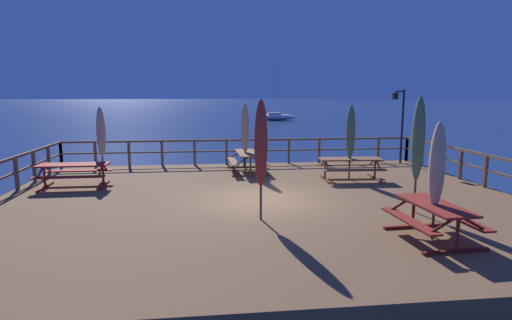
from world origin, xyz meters
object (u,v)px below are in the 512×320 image
(picnic_table_mid_right, at_px, (434,214))
(patio_umbrella_tall_front, at_px, (101,132))
(picnic_table_mid_left, at_px, (247,157))
(sailboat_distant, at_px, (276,117))
(lamp_post_hooked, at_px, (400,115))
(patio_umbrella_tall_back_right, at_px, (351,132))
(patio_umbrella_tall_back_left, at_px, (418,140))
(patio_umbrella_short_front, at_px, (245,128))
(picnic_table_front_left, at_px, (350,164))
(patio_umbrella_tall_mid_right, at_px, (261,144))
(picnic_table_back_left, at_px, (74,170))
(patio_umbrella_tall_mid_left, at_px, (437,166))

(picnic_table_mid_right, height_order, patio_umbrella_tall_front, patio_umbrella_tall_front)
(picnic_table_mid_left, bearing_deg, sailboat_distant, 79.14)
(patio_umbrella_tall_front, bearing_deg, sailboat_distant, 72.70)
(picnic_table_mid_right, distance_m, lamp_post_hooked, 9.96)
(patio_umbrella_tall_front, height_order, patio_umbrella_tall_back_right, patio_umbrella_tall_back_right)
(picnic_table_mid_left, xyz_separation_m, sailboat_distant, (8.49, 44.25, -0.89))
(patio_umbrella_tall_front, relative_size, patio_umbrella_tall_back_left, 0.86)
(picnic_table_mid_left, bearing_deg, patio_umbrella_short_front, 133.46)
(picnic_table_mid_left, xyz_separation_m, patio_umbrella_tall_back_left, (3.76, -6.03, 1.32))
(patio_umbrella_tall_back_right, relative_size, patio_umbrella_tall_back_left, 0.89)
(picnic_table_front_left, height_order, patio_umbrella_tall_front, patio_umbrella_tall_front)
(patio_umbrella_short_front, height_order, patio_umbrella_tall_back_right, patio_umbrella_short_front)
(patio_umbrella_tall_back_left, height_order, sailboat_distant, sailboat_distant)
(picnic_table_front_left, xyz_separation_m, patio_umbrella_tall_mid_right, (-3.76, -4.31, 1.28))
(picnic_table_mid_left, distance_m, patio_umbrella_tall_back_right, 4.11)
(lamp_post_hooked, bearing_deg, picnic_table_back_left, -165.87)
(patio_umbrella_tall_mid_right, bearing_deg, sailboat_distant, 80.16)
(picnic_table_back_left, height_order, patio_umbrella_tall_mid_right, patio_umbrella_tall_mid_right)
(patio_umbrella_short_front, bearing_deg, picnic_table_front_left, -28.79)
(picnic_table_mid_left, bearing_deg, picnic_table_mid_right, -68.51)
(picnic_table_back_left, bearing_deg, patio_umbrella_tall_front, 74.12)
(picnic_table_mid_right, relative_size, patio_umbrella_tall_back_right, 0.75)
(patio_umbrella_short_front, height_order, sailboat_distant, sailboat_distant)
(patio_umbrella_tall_back_left, bearing_deg, picnic_table_back_left, 157.30)
(patio_umbrella_short_front, bearing_deg, lamp_post_hooked, 9.18)
(picnic_table_mid_right, xyz_separation_m, picnic_table_front_left, (0.35, 6.11, 0.01))
(picnic_table_front_left, bearing_deg, picnic_table_mid_right, -93.28)
(picnic_table_mid_right, height_order, patio_umbrella_tall_back_left, patio_umbrella_tall_back_left)
(patio_umbrella_tall_front, height_order, patio_umbrella_tall_back_left, patio_umbrella_tall_back_left)
(patio_umbrella_tall_back_left, relative_size, patio_umbrella_tall_mid_right, 1.02)
(patio_umbrella_tall_front, distance_m, patio_umbrella_tall_back_right, 9.00)
(patio_umbrella_tall_back_left, bearing_deg, picnic_table_mid_right, -107.17)
(patio_umbrella_tall_back_right, relative_size, lamp_post_hooked, 0.83)
(patio_umbrella_tall_mid_left, height_order, patio_umbrella_tall_back_left, patio_umbrella_tall_back_left)
(patio_umbrella_tall_mid_left, bearing_deg, patio_umbrella_short_front, 111.67)
(picnic_table_mid_left, distance_m, patio_umbrella_tall_mid_left, 8.65)
(picnic_table_mid_right, distance_m, patio_umbrella_tall_front, 11.56)
(patio_umbrella_tall_mid_right, bearing_deg, picnic_table_front_left, 48.93)
(picnic_table_front_left, distance_m, sailboat_distant, 46.42)
(patio_umbrella_tall_back_right, bearing_deg, patio_umbrella_tall_mid_right, -130.86)
(picnic_table_back_left, relative_size, picnic_table_mid_right, 1.12)
(picnic_table_mid_left, height_order, patio_umbrella_short_front, patio_umbrella_short_front)
(patio_umbrella_tall_mid_left, height_order, patio_umbrella_tall_mid_right, patio_umbrella_tall_mid_right)
(picnic_table_mid_right, xyz_separation_m, patio_umbrella_tall_mid_right, (-3.41, 1.79, 1.29))
(patio_umbrella_tall_back_right, height_order, lamp_post_hooked, lamp_post_hooked)
(patio_umbrella_tall_back_left, bearing_deg, picnic_table_front_left, 93.54)
(picnic_table_mid_left, distance_m, patio_umbrella_short_front, 1.13)
(picnic_table_back_left, bearing_deg, picnic_table_front_left, 0.70)
(lamp_post_hooked, bearing_deg, patio_umbrella_tall_mid_left, -111.36)
(picnic_table_front_left, height_order, lamp_post_hooked, lamp_post_hooked)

